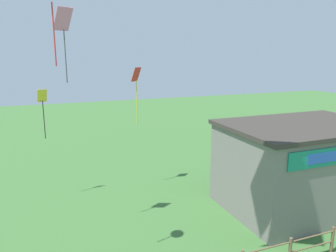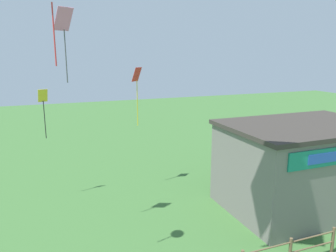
# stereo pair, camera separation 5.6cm
# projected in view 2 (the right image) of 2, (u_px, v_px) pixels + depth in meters

# --- Properties ---
(seaside_building) EXTENTS (9.20, 6.22, 5.06)m
(seaside_building) POSITION_uv_depth(u_px,v_px,m) (302.00, 165.00, 19.27)
(seaside_building) COLOR slate
(seaside_building) RESTS_ON ground_plane
(kite_yellow_diamond) EXTENTS (0.58, 0.34, 2.98)m
(kite_yellow_diamond) POSITION_uv_depth(u_px,v_px,m) (44.00, 105.00, 19.43)
(kite_yellow_diamond) COLOR yellow
(kite_pink_diamond) EXTENTS (0.95, 0.85, 3.30)m
(kite_pink_diamond) POSITION_uv_depth(u_px,v_px,m) (64.00, 29.00, 14.57)
(kite_pink_diamond) COLOR pink
(kite_red_diamond) EXTENTS (0.76, 0.72, 3.79)m
(kite_red_diamond) POSITION_uv_depth(u_px,v_px,m) (137.00, 85.00, 20.99)
(kite_red_diamond) COLOR red
(kite_white_delta) EXTENTS (0.76, 0.74, 2.57)m
(kite_white_delta) POSITION_uv_depth(u_px,v_px,m) (52.00, 0.00, 11.12)
(kite_white_delta) COLOR white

